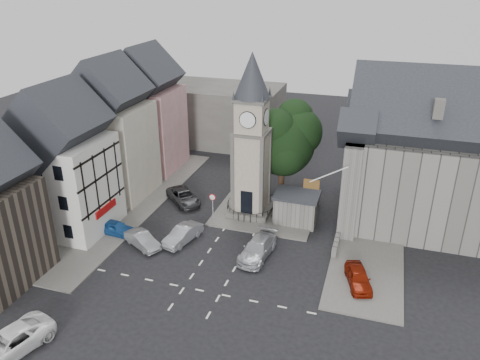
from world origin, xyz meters
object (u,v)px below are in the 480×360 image
(car_west_blue, at_px, (116,228))
(car_east_red, at_px, (358,277))
(clock_tower, at_px, (252,138))
(stone_shelter, at_px, (296,208))
(pedestrian, at_px, (365,229))

(car_west_blue, height_order, car_east_red, car_east_red)
(clock_tower, distance_m, car_east_red, 16.40)
(clock_tower, height_order, car_east_red, clock_tower)
(stone_shelter, distance_m, pedestrian, 6.82)
(car_west_blue, distance_m, car_east_red, 22.46)
(car_west_blue, bearing_deg, pedestrian, -71.27)
(stone_shelter, relative_size, car_east_red, 1.05)
(clock_tower, xyz_separation_m, stone_shelter, (4.80, -0.49, -6.57))
(car_east_red, relative_size, pedestrian, 2.21)
(car_west_blue, bearing_deg, clock_tower, -51.00)
(clock_tower, bearing_deg, pedestrian, -8.02)
(clock_tower, relative_size, stone_shelter, 3.78)
(stone_shelter, height_order, car_east_red, stone_shelter)
(clock_tower, distance_m, pedestrian, 13.66)
(clock_tower, height_order, stone_shelter, clock_tower)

